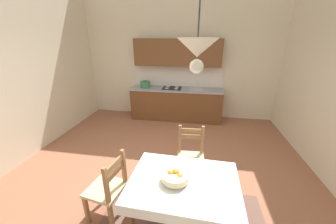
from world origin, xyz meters
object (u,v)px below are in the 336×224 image
dining_table (183,191)px  pendant_lamp (197,49)px  fruit_bowl (175,176)px  dining_chair_tv_side (108,189)px  dining_chair_kitchen_side (191,157)px  kitchen_cabinetry (176,90)px

dining_table → pendant_lamp: (0.07, -0.14, 1.52)m
fruit_bowl → pendant_lamp: size_ratio=0.37×
dining_chair_tv_side → fruit_bowl: dining_chair_tv_side is taller
dining_chair_kitchen_side → dining_chair_tv_side: bearing=-139.5°
dining_table → pendant_lamp: pendant_lamp is taller
dining_chair_kitchen_side → dining_chair_tv_side: (-0.99, -0.84, 0.00)m
dining_chair_kitchen_side → pendant_lamp: bearing=-88.2°
kitchen_cabinetry → pendant_lamp: bearing=-80.9°
kitchen_cabinetry → dining_table: bearing=-81.7°
dining_chair_kitchen_side → fruit_bowl: bearing=-98.5°
dining_table → pendant_lamp: size_ratio=1.51×
kitchen_cabinetry → pendant_lamp: 3.88m
kitchen_cabinetry → dining_table: (0.51, -3.48, -0.25)m
dining_chair_tv_side → dining_chair_kitchen_side: bearing=40.5°
dining_table → dining_chair_kitchen_side: 0.91m
dining_chair_tv_side → pendant_lamp: 1.98m
dining_chair_kitchen_side → pendant_lamp: pendant_lamp is taller
kitchen_cabinetry → dining_chair_kitchen_side: 2.67m
dining_table → dining_chair_tv_side: 0.96m
kitchen_cabinetry → fruit_bowl: 3.51m
dining_chair_tv_side → pendant_lamp: size_ratio=1.16×
dining_chair_kitchen_side → dining_chair_tv_side: size_ratio=1.00×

